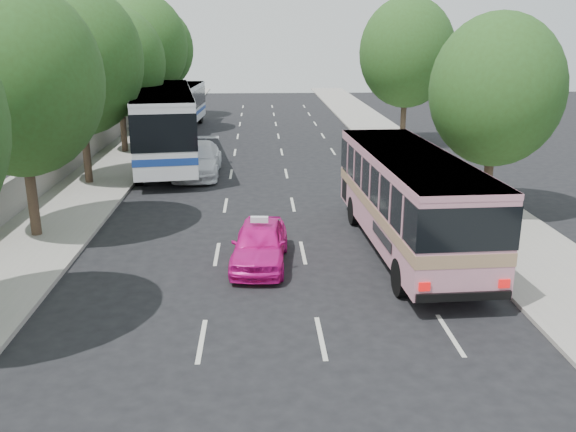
{
  "coord_description": "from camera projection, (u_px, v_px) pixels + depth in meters",
  "views": [
    {
      "loc": [
        -0.47,
        -15.29,
        7.16
      ],
      "look_at": [
        0.45,
        3.02,
        1.6
      ],
      "focal_mm": 38.0,
      "sensor_mm": 36.0,
      "label": 1
    }
  ],
  "objects": [
    {
      "name": "tree_left_c",
      "position": [
        78.0,
        55.0,
        27.85
      ],
      "size": [
        6.0,
        6.0,
        9.35
      ],
      "color": "#38281E",
      "rests_on": "ground"
    },
    {
      "name": "taxi_roof_sign",
      "position": [
        259.0,
        219.0,
        19.12
      ],
      "size": [
        0.56,
        0.23,
        0.18
      ],
      "primitive_type": "cube",
      "rotation": [
        0.0,
        0.0,
        -0.09
      ],
      "color": "silver",
      "rests_on": "pink_taxi"
    },
    {
      "name": "pink_taxi",
      "position": [
        260.0,
        243.0,
        19.36
      ],
      "size": [
        2.03,
        4.29,
        1.42
      ],
      "primitive_type": "imported",
      "rotation": [
        0.0,
        0.0,
        -0.09
      ],
      "color": "#E81495",
      "rests_on": "ground"
    },
    {
      "name": "tree_right_far",
      "position": [
        408.0,
        49.0,
        38.25
      ],
      "size": [
        6.0,
        6.0,
        9.35
      ],
      "color": "#38281E",
      "rests_on": "ground"
    },
    {
      "name": "ground",
      "position": [
        277.0,
        304.0,
        16.72
      ],
      "size": [
        120.0,
        120.0,
        0.0
      ],
      "primitive_type": "plane",
      "color": "black",
      "rests_on": "ground"
    },
    {
      "name": "tree_left_e",
      "position": [
        144.0,
        42.0,
        43.07
      ],
      "size": [
        6.3,
        6.3,
        9.82
      ],
      "color": "#38281E",
      "rests_on": "ground"
    },
    {
      "name": "white_pickup",
      "position": [
        198.0,
        159.0,
        31.53
      ],
      "size": [
        2.33,
        5.67,
        1.64
      ],
      "primitive_type": "imported",
      "rotation": [
        0.0,
        0.0,
        0.01
      ],
      "color": "white",
      "rests_on": "ground"
    },
    {
      "name": "tree_left_b",
      "position": [
        18.0,
        74.0,
        20.31
      ],
      "size": [
        5.7,
        5.7,
        8.88
      ],
      "color": "#38281E",
      "rests_on": "ground"
    },
    {
      "name": "sidewalk_right",
      "position": [
        409.0,
        156.0,
        36.22
      ],
      "size": [
        4.0,
        90.0,
        0.12
      ],
      "primitive_type": "cube",
      "color": "#9E998E",
      "rests_on": "ground"
    },
    {
      "name": "low_wall",
      "position": [
        87.0,
        145.0,
        35.08
      ],
      "size": [
        0.3,
        90.0,
        1.5
      ],
      "primitive_type": "cube",
      "color": "#9E998E",
      "rests_on": "sidewalk_left"
    },
    {
      "name": "sidewalk_left",
      "position": [
        120.0,
        159.0,
        35.4
      ],
      "size": [
        4.0,
        90.0,
        0.15
      ],
      "primitive_type": "cube",
      "color": "#9E998E",
      "rests_on": "ground"
    },
    {
      "name": "tour_coach_front",
      "position": [
        165.0,
        120.0,
        33.68
      ],
      "size": [
        4.86,
        14.1,
        4.14
      ],
      "rotation": [
        0.0,
        0.0,
        0.14
      ],
      "color": "white",
      "rests_on": "ground"
    },
    {
      "name": "tree_right_near",
      "position": [
        500.0,
        85.0,
        23.22
      ],
      "size": [
        5.1,
        5.1,
        7.95
      ],
      "color": "#38281E",
      "rests_on": "ground"
    },
    {
      "name": "tree_left_f",
      "position": [
        159.0,
        46.0,
        50.83
      ],
      "size": [
        5.88,
        5.88,
        9.16
      ],
      "color": "#38281E",
      "rests_on": "ground"
    },
    {
      "name": "pink_bus",
      "position": [
        409.0,
        192.0,
        20.15
      ],
      "size": [
        3.11,
        10.6,
        3.35
      ],
      "rotation": [
        0.0,
        0.0,
        0.04
      ],
      "color": "#CA8296",
      "rests_on": "ground"
    },
    {
      "name": "tour_coach_rear",
      "position": [
        180.0,
        104.0,
        45.76
      ],
      "size": [
        2.98,
        10.94,
        3.24
      ],
      "rotation": [
        0.0,
        0.0,
        -0.06
      ],
      "color": "silver",
      "rests_on": "ground"
    },
    {
      "name": "tree_left_d",
      "position": [
        119.0,
        59.0,
        35.65
      ],
      "size": [
        5.52,
        5.52,
        8.6
      ],
      "color": "#38281E",
      "rests_on": "ground"
    }
  ]
}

